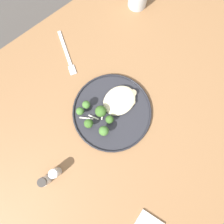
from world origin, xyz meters
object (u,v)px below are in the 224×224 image
(broccoli_floret_rear_charred, at_px, (104,131))
(salt_shaker, at_px, (55,173))
(broccoli_floret_tall_stalk, at_px, (86,105))
(pepper_shaker, at_px, (45,181))
(seared_scallop_center_golden, at_px, (119,106))
(seared_scallop_on_noodles, at_px, (132,102))
(broccoli_floret_right_tilted, at_px, (89,124))
(broccoli_floret_small_sprig, at_px, (110,119))
(seared_scallop_left_edge, at_px, (111,100))
(seared_scallop_tiny_bay, at_px, (125,97))
(seared_scallop_front_small, at_px, (127,106))
(dinner_plate, at_px, (112,112))
(broccoli_floret_front_edge, at_px, (101,111))
(seared_scallop_half_hidden, at_px, (133,93))
(broccoli_floret_split_head, at_px, (80,111))
(dinner_fork, at_px, (67,54))

(broccoli_floret_rear_charred, relative_size, salt_shaker, 0.86)
(broccoli_floret_tall_stalk, relative_size, pepper_shaker, 0.76)
(seared_scallop_center_golden, distance_m, salt_shaker, 0.32)
(seared_scallop_on_noodles, height_order, salt_shaker, salt_shaker)
(broccoli_floret_rear_charred, bearing_deg, seared_scallop_center_golden, -157.90)
(seared_scallop_center_golden, bearing_deg, salt_shaker, 9.51)
(broccoli_floret_right_tilted, relative_size, broccoli_floret_small_sprig, 1.06)
(seared_scallop_left_edge, xyz_separation_m, broccoli_floret_rear_charred, (0.09, 0.08, 0.03))
(seared_scallop_left_edge, bearing_deg, broccoli_floret_small_sprig, 48.64)
(seared_scallop_tiny_bay, bearing_deg, seared_scallop_front_small, 59.87)
(broccoli_floret_right_tilted, bearing_deg, broccoli_floret_tall_stalk, -119.53)
(broccoli_floret_rear_charred, bearing_deg, seared_scallop_on_noodles, -170.34)
(dinner_plate, bearing_deg, seared_scallop_front_small, 165.27)
(seared_scallop_on_noodles, height_order, broccoli_floret_front_edge, broccoli_floret_front_edge)
(seared_scallop_half_hidden, height_order, seared_scallop_front_small, seared_scallop_half_hidden)
(broccoli_floret_split_head, bearing_deg, seared_scallop_tiny_bay, 162.67)
(broccoli_floret_split_head, bearing_deg, broccoli_floret_small_sprig, 127.34)
(seared_scallop_half_hidden, bearing_deg, seared_scallop_tiny_bay, -13.36)
(dinner_plate, height_order, seared_scallop_tiny_bay, seared_scallop_tiny_bay)
(broccoli_floret_small_sprig, bearing_deg, broccoli_floret_rear_charred, 26.29)
(salt_shaker, bearing_deg, seared_scallop_left_edge, -163.68)
(broccoli_floret_front_edge, bearing_deg, dinner_plate, 145.34)
(seared_scallop_center_golden, relative_size, pepper_shaker, 0.48)
(dinner_plate, height_order, broccoli_floret_right_tilted, broccoli_floret_right_tilted)
(dinner_plate, height_order, broccoli_floret_split_head, broccoli_floret_split_head)
(broccoli_floret_front_edge, xyz_separation_m, broccoli_floret_tall_stalk, (0.03, -0.05, -0.01))
(seared_scallop_tiny_bay, relative_size, broccoli_floret_small_sprig, 0.51)
(salt_shaker, height_order, pepper_shaker, same)
(seared_scallop_front_small, distance_m, seared_scallop_center_golden, 0.03)
(broccoli_floret_small_sprig, bearing_deg, salt_shaker, 7.34)
(seared_scallop_half_hidden, height_order, seared_scallop_center_golden, seared_scallop_half_hidden)
(seared_scallop_front_small, bearing_deg, seared_scallop_center_golden, -33.83)
(seared_scallop_center_golden, xyz_separation_m, salt_shaker, (0.31, 0.05, 0.01))
(seared_scallop_tiny_bay, bearing_deg, dinner_plate, 12.29)
(dinner_fork, bearing_deg, dinner_plate, 90.15)
(seared_scallop_half_hidden, height_order, broccoli_floret_split_head, broccoli_floret_split_head)
(dinner_plate, bearing_deg, broccoli_floret_tall_stalk, -50.91)
(broccoli_floret_front_edge, height_order, dinner_fork, broccoli_floret_front_edge)
(seared_scallop_left_edge, height_order, dinner_fork, seared_scallop_left_edge)
(seared_scallop_on_noodles, relative_size, pepper_shaker, 0.40)
(broccoli_floret_tall_stalk, xyz_separation_m, salt_shaker, (0.22, 0.12, -0.01))
(seared_scallop_center_golden, distance_m, seared_scallop_on_noodles, 0.05)
(dinner_plate, relative_size, broccoli_floret_front_edge, 4.91)
(seared_scallop_tiny_bay, distance_m, broccoli_floret_small_sprig, 0.11)
(seared_scallop_half_hidden, xyz_separation_m, broccoli_floret_tall_stalk, (0.16, -0.06, 0.02))
(broccoli_floret_small_sprig, xyz_separation_m, dinner_fork, (-0.02, -0.30, -0.04))
(broccoli_floret_tall_stalk, bearing_deg, broccoli_floret_right_tilted, 60.47)
(broccoli_floret_split_head, bearing_deg, salt_shaker, 31.56)
(broccoli_floret_right_tilted, height_order, broccoli_floret_small_sprig, broccoli_floret_right_tilted)
(seared_scallop_center_golden, bearing_deg, seared_scallop_half_hidden, -173.79)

